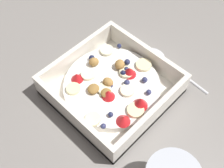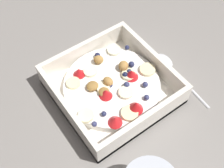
{
  "view_description": "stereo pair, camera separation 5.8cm",
  "coord_description": "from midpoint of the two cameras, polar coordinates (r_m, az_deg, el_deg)",
  "views": [
    {
      "loc": [
        0.23,
        0.21,
        0.51
      ],
      "look_at": [
        -0.01,
        -0.02,
        0.03
      ],
      "focal_mm": 45.43,
      "sensor_mm": 36.0,
      "label": 1
    },
    {
      "loc": [
        0.19,
        0.25,
        0.51
      ],
      "look_at": [
        -0.01,
        -0.02,
        0.03
      ],
      "focal_mm": 45.43,
      "sensor_mm": 36.0,
      "label": 2
    }
  ],
  "objects": [
    {
      "name": "spoon",
      "position": [
        0.66,
        8.11,
        4.65
      ],
      "size": [
        0.03,
        0.17,
        0.01
      ],
      "color": "silver",
      "rests_on": "ground"
    },
    {
      "name": "fruit_bowl",
      "position": [
        0.59,
        -2.76,
        -0.83
      ],
      "size": [
        0.22,
        0.22,
        0.06
      ],
      "color": "white",
      "rests_on": "ground"
    },
    {
      "name": "ground_plane",
      "position": [
        0.6,
        -2.13,
        -3.05
      ],
      "size": [
        2.4,
        2.4,
        0.0
      ],
      "primitive_type": "plane",
      "color": "gray"
    }
  ]
}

